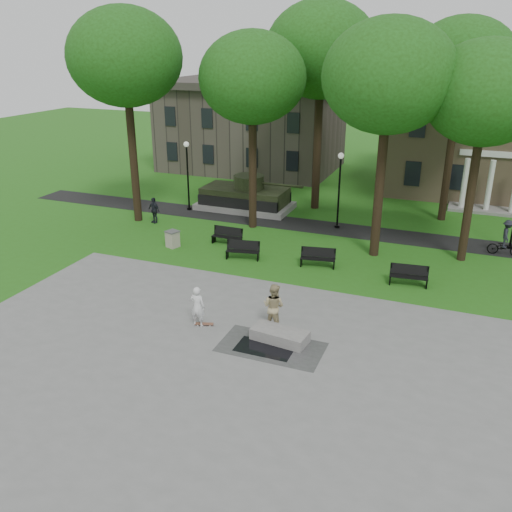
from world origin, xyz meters
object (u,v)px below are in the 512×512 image
at_px(park_bench_0, 227,235).
at_px(trash_bin, 173,239).
at_px(concrete_block, 280,335).
at_px(skateboarder, 197,306).
at_px(friend_watching, 274,306).
at_px(cyclist, 506,241).

height_order(park_bench_0, trash_bin, park_bench_0).
bearing_deg(concrete_block, skateboarder, -178.17).
distance_m(skateboarder, trash_bin, 9.54).
xyz_separation_m(concrete_block, friend_watching, (-0.57, 0.85, 0.75)).
relative_size(concrete_block, skateboarder, 1.26).
height_order(concrete_block, trash_bin, trash_bin).
bearing_deg(trash_bin, park_bench_0, 30.60).
distance_m(concrete_block, trash_bin, 11.88).
xyz_separation_m(skateboarder, park_bench_0, (-2.90, 9.31, -0.37)).
relative_size(skateboarder, trash_bin, 1.82).
xyz_separation_m(concrete_block, cyclist, (8.41, 13.20, 0.58)).
relative_size(friend_watching, trash_bin, 2.03).
height_order(cyclist, park_bench_0, cyclist).
distance_m(friend_watching, cyclist, 15.27).
distance_m(concrete_block, cyclist, 15.66).
distance_m(cyclist, park_bench_0, 15.37).
distance_m(concrete_block, friend_watching, 1.27).
distance_m(concrete_block, skateboarder, 3.59).
relative_size(concrete_block, friend_watching, 1.13).
distance_m(concrete_block, park_bench_0, 11.22).
bearing_deg(cyclist, concrete_block, 147.00).
height_order(cyclist, trash_bin, cyclist).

